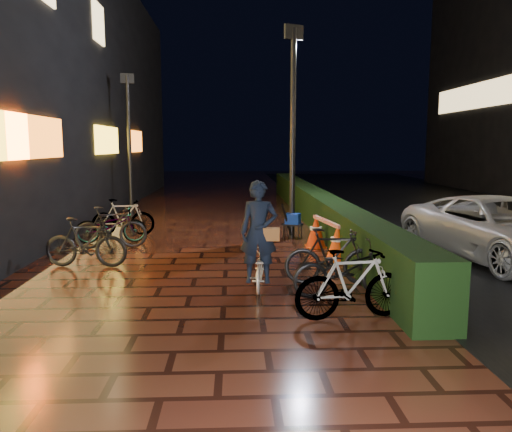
{
  "coord_description": "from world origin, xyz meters",
  "views": [
    {
      "loc": [
        0.73,
        -7.88,
        2.42
      ],
      "look_at": [
        1.14,
        1.47,
        1.1
      ],
      "focal_mm": 35.0,
      "sensor_mm": 36.0,
      "label": 1
    }
  ],
  "objects_px": {
    "cart_assembly": "(292,220)",
    "van": "(501,229)",
    "cyclist": "(259,249)",
    "traffic_barrier": "(326,237)"
  },
  "relations": [
    {
      "from": "van",
      "to": "cart_assembly",
      "type": "xyz_separation_m",
      "value": [
        -4.08,
        2.79,
        -0.2
      ]
    },
    {
      "from": "cart_assembly",
      "to": "cyclist",
      "type": "bearing_deg",
      "value": -103.55
    },
    {
      "from": "traffic_barrier",
      "to": "cart_assembly",
      "type": "height_order",
      "value": "cart_assembly"
    },
    {
      "from": "van",
      "to": "cart_assembly",
      "type": "relative_size",
      "value": 5.14
    },
    {
      "from": "cart_assembly",
      "to": "van",
      "type": "bearing_deg",
      "value": -34.35
    },
    {
      "from": "van",
      "to": "traffic_barrier",
      "type": "bearing_deg",
      "value": 155.43
    },
    {
      "from": "cyclist",
      "to": "cart_assembly",
      "type": "xyz_separation_m",
      "value": [
        1.11,
        4.61,
        -0.2
      ]
    },
    {
      "from": "cyclist",
      "to": "cart_assembly",
      "type": "bearing_deg",
      "value": 76.45
    },
    {
      "from": "van",
      "to": "traffic_barrier",
      "type": "relative_size",
      "value": 2.54
    },
    {
      "from": "traffic_barrier",
      "to": "cyclist",
      "type": "bearing_deg",
      "value": -121.42
    }
  ]
}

